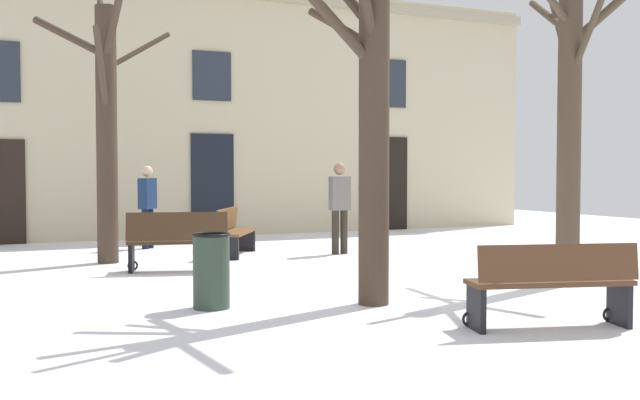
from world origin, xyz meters
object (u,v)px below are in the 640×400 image
(litter_bin, at_px, (211,270))
(person_strolling, at_px, (340,203))
(tree_near_facade, at_px, (572,99))
(tree_foreground, at_px, (106,121))
(bench_near_lamp, at_px, (234,231))
(tree_center, at_px, (371,97))
(bench_back_to_back_right, at_px, (552,283))
(bench_facing_shops, at_px, (178,241))
(person_by_shop_door, at_px, (147,203))

(litter_bin, relative_size, person_strolling, 0.50)
(litter_bin, bearing_deg, tree_near_facade, -2.51)
(tree_foreground, height_order, bench_near_lamp, tree_foreground)
(tree_center, relative_size, person_strolling, 2.66)
(tree_foreground, height_order, bench_back_to_back_right, tree_foreground)
(tree_near_facade, bearing_deg, bench_near_lamp, 122.04)
(bench_facing_shops, xyz_separation_m, person_by_shop_door, (0.28, 3.71, 0.47))
(bench_back_to_back_right, height_order, person_by_shop_door, person_by_shop_door)
(bench_facing_shops, distance_m, person_by_shop_door, 3.75)
(tree_center, distance_m, bench_back_to_back_right, 3.02)
(person_strolling, bearing_deg, person_by_shop_door, 145.28)
(tree_center, height_order, bench_facing_shops, tree_center)
(person_by_shop_door, distance_m, person_strolling, 4.06)
(tree_foreground, distance_m, bench_facing_shops, 2.71)
(tree_near_facade, xyz_separation_m, person_strolling, (-1.39, 4.68, -1.65))
(tree_center, bearing_deg, tree_near_facade, 5.18)
(tree_near_facade, xyz_separation_m, bench_back_to_back_right, (-2.40, -2.31, -2.17))
(tree_foreground, bearing_deg, bench_near_lamp, 4.25)
(person_by_shop_door, bearing_deg, bench_near_lamp, 77.32)
(tree_near_facade, height_order, person_by_shop_door, tree_near_facade)
(tree_foreground, distance_m, person_by_shop_door, 2.82)
(litter_bin, xyz_separation_m, bench_back_to_back_right, (2.84, -2.54, 0.02))
(bench_facing_shops, bearing_deg, person_by_shop_door, -78.20)
(person_by_shop_door, bearing_deg, bench_facing_shops, 40.00)
(tree_near_facade, bearing_deg, litter_bin, 177.49)
(tree_near_facade, relative_size, tree_center, 1.11)
(tree_center, relative_size, bench_near_lamp, 2.93)
(tree_near_facade, relative_size, bench_near_lamp, 3.25)
(tree_center, relative_size, bench_facing_shops, 2.81)
(tree_near_facade, relative_size, person_by_shop_door, 3.05)
(bench_near_lamp, bearing_deg, bench_back_to_back_right, -142.07)
(tree_near_facade, height_order, bench_near_lamp, tree_near_facade)
(bench_near_lamp, distance_m, person_by_shop_door, 2.33)
(tree_center, relative_size, bench_back_to_back_right, 2.66)
(litter_bin, relative_size, person_by_shop_door, 0.52)
(litter_bin, height_order, bench_facing_shops, bench_facing_shops)
(bench_facing_shops, distance_m, person_strolling, 3.68)
(bench_near_lamp, bearing_deg, bench_facing_shops, 170.93)
(bench_back_to_back_right, bearing_deg, bench_near_lamp, -67.46)
(bench_near_lamp, height_order, bench_back_to_back_right, bench_near_lamp)
(tree_foreground, xyz_separation_m, bench_facing_shops, (0.85, -1.63, -1.99))
(person_by_shop_door, bearing_deg, person_strolling, 95.62)
(bench_back_to_back_right, bearing_deg, person_by_shop_door, -61.57)
(bench_facing_shops, relative_size, bench_back_to_back_right, 0.94)
(person_by_shop_door, bearing_deg, litter_bin, 38.76)
(bench_facing_shops, bearing_deg, person_strolling, -145.13)
(litter_bin, xyz_separation_m, bench_facing_shops, (0.40, 3.27, 0.04))
(tree_foreground, relative_size, bench_back_to_back_right, 2.77)
(bench_facing_shops, bearing_deg, tree_near_facade, 160.16)
(tree_center, bearing_deg, bench_near_lamp, 89.17)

